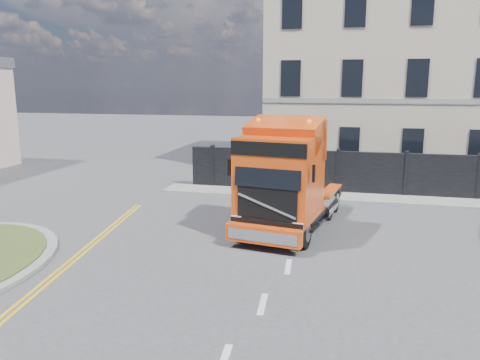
# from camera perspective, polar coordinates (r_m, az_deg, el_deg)

# --- Properties ---
(ground) EXTENTS (120.00, 120.00, 0.00)m
(ground) POSITION_cam_1_polar(r_m,az_deg,el_deg) (14.37, -5.80, -8.89)
(ground) COLOR #424244
(ground) RESTS_ON ground
(hoarding_fence) EXTENTS (18.80, 0.25, 2.00)m
(hoarding_fence) POSITION_cam_1_polar(r_m,az_deg,el_deg) (22.18, 18.37, 0.58)
(hoarding_fence) COLOR black
(hoarding_fence) RESTS_ON ground
(georgian_building) EXTENTS (12.30, 10.30, 12.80)m
(georgian_building) POSITION_cam_1_polar(r_m,az_deg,el_deg) (29.26, 16.59, 12.63)
(georgian_building) COLOR #B9AE93
(georgian_building) RESTS_ON ground
(pavement_far) EXTENTS (20.00, 1.60, 0.12)m
(pavement_far) POSITION_cam_1_polar(r_m,az_deg,el_deg) (21.45, 16.95, -2.26)
(pavement_far) COLOR gray
(pavement_far) RESTS_ON ground
(truck) EXTENTS (3.40, 6.69, 3.83)m
(truck) POSITION_cam_1_polar(r_m,az_deg,el_deg) (15.93, 5.54, -0.41)
(truck) COLOR black
(truck) RESTS_ON ground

